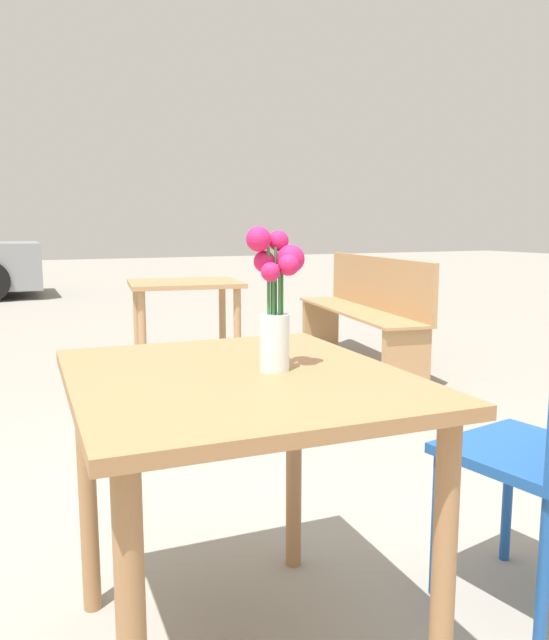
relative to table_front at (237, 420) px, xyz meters
name	(u,v)px	position (x,y,z in m)	size (l,w,h in m)	color
table_front	(237,420)	(0.00, 0.00, 0.00)	(0.79, 0.91, 0.75)	#9E7047
flower_vase	(276,302)	(0.09, -0.01, 0.28)	(0.14, 0.10, 0.34)	silver
bench_near	(366,307)	(2.14, 2.70, -0.16)	(0.65, 1.79, 0.85)	tan
table_back	(185,300)	(0.74, 2.82, -0.05)	(0.84, 0.75, 0.71)	tan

